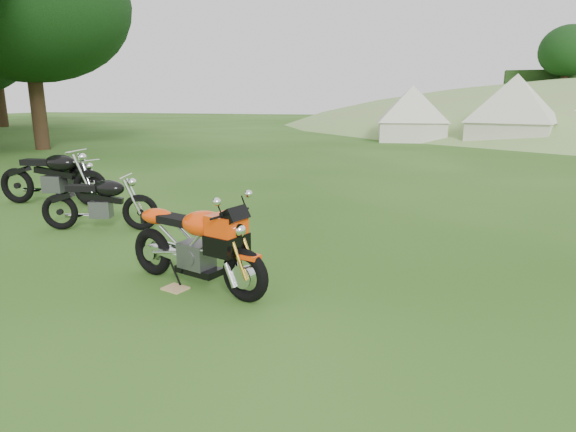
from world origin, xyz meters
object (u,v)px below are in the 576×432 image
(tent_mid, at_px, (514,112))
(vintage_moto_a, at_px, (52,176))
(plywood_board, at_px, (175,288))
(vintage_moto_d, at_px, (76,179))
(sport_motorcycle, at_px, (194,238))
(tent_left, at_px, (412,113))
(vintage_moto_b, at_px, (99,201))

(tent_mid, bearing_deg, vintage_moto_a, -104.21)
(plywood_board, bearing_deg, vintage_moto_a, 145.39)
(vintage_moto_a, xyz_separation_m, tent_mid, (9.94, 16.47, 0.88))
(vintage_moto_a, xyz_separation_m, vintage_moto_d, (0.23, 0.35, -0.11))
(sport_motorcycle, bearing_deg, vintage_moto_d, 159.70)
(sport_motorcycle, xyz_separation_m, tent_left, (0.90, 20.25, 0.78))
(vintage_moto_a, xyz_separation_m, vintage_moto_b, (2.07, -1.27, -0.11))
(sport_motorcycle, bearing_deg, vintage_moto_b, 163.48)
(plywood_board, height_order, vintage_moto_a, vintage_moto_a)
(vintage_moto_a, height_order, tent_mid, tent_mid)
(sport_motorcycle, distance_m, tent_mid, 20.12)
(sport_motorcycle, height_order, vintage_moto_a, vintage_moto_a)
(vintage_moto_b, xyz_separation_m, tent_mid, (7.87, 17.74, 0.99))
(vintage_moto_d, xyz_separation_m, tent_left, (5.26, 16.99, 0.86))
(tent_mid, bearing_deg, vintage_moto_b, -97.02)
(vintage_moto_b, bearing_deg, plywood_board, -53.74)
(plywood_board, bearing_deg, sport_motorcycle, 36.68)
(sport_motorcycle, bearing_deg, vintage_moto_a, 164.11)
(vintage_moto_b, height_order, tent_mid, tent_mid)
(vintage_moto_d, bearing_deg, sport_motorcycle, -17.10)
(plywood_board, xyz_separation_m, vintage_moto_b, (-2.34, 1.77, 0.45))
(vintage_moto_b, height_order, tent_left, tent_left)
(plywood_board, xyz_separation_m, vintage_moto_d, (-4.18, 3.39, 0.45))
(plywood_board, bearing_deg, tent_mid, 74.17)
(vintage_moto_b, bearing_deg, tent_left, 62.96)
(plywood_board, distance_m, tent_left, 20.45)
(sport_motorcycle, distance_m, vintage_moto_a, 5.44)
(plywood_board, bearing_deg, vintage_moto_b, 142.87)
(plywood_board, distance_m, tent_mid, 20.33)
(plywood_board, xyz_separation_m, tent_left, (1.08, 20.38, 1.31))
(vintage_moto_a, bearing_deg, vintage_moto_b, -39.82)
(tent_mid, bearing_deg, vintage_moto_d, -104.15)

